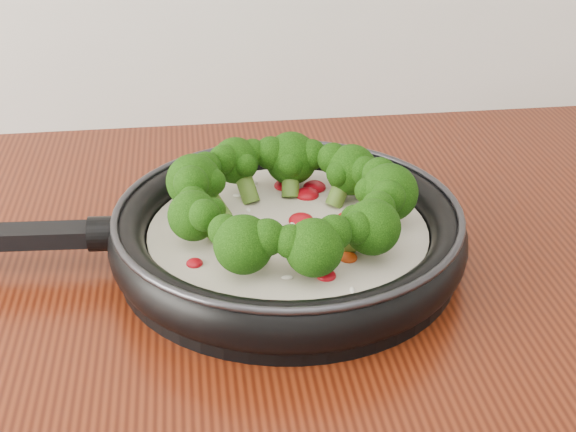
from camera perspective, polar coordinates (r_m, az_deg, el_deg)
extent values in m
cylinder|color=black|center=(0.79, 0.00, -2.78)|extent=(0.35, 0.35, 0.01)
torus|color=black|center=(0.78, 0.00, -1.17)|extent=(0.37, 0.37, 0.04)
torus|color=#2D2D33|center=(0.76, 0.00, 0.34)|extent=(0.36, 0.36, 0.01)
cube|color=black|center=(0.80, -19.27, -1.41)|extent=(0.20, 0.04, 0.02)
cylinder|color=black|center=(0.78, -12.90, -1.23)|extent=(0.03, 0.04, 0.03)
cylinder|color=beige|center=(0.78, 0.00, -1.65)|extent=(0.29, 0.29, 0.02)
ellipsoid|color=#A50812|center=(0.85, 1.90, 2.06)|extent=(0.04, 0.04, 0.01)
ellipsoid|color=#A50812|center=(0.74, -1.92, -2.53)|extent=(0.02, 0.02, 0.01)
ellipsoid|color=#D33E0D|center=(0.75, -1.74, -1.82)|extent=(0.02, 0.02, 0.01)
ellipsoid|color=#A50812|center=(0.84, 1.37, 1.54)|extent=(0.04, 0.04, 0.01)
ellipsoid|color=#A50812|center=(0.85, -0.26, 2.18)|extent=(0.03, 0.03, 0.01)
ellipsoid|color=#D33E0D|center=(0.77, 1.72, -0.98)|extent=(0.02, 0.02, 0.01)
ellipsoid|color=#A50812|center=(0.75, -0.36, -1.69)|extent=(0.02, 0.02, 0.01)
ellipsoid|color=#A50812|center=(0.72, -6.71, -3.38)|extent=(0.02, 0.02, 0.01)
ellipsoid|color=#D33E0D|center=(0.75, 3.77, -2.14)|extent=(0.03, 0.03, 0.01)
ellipsoid|color=#A50812|center=(0.75, -3.23, -2.04)|extent=(0.02, 0.02, 0.01)
ellipsoid|color=#A50812|center=(0.74, -1.70, -2.30)|extent=(0.02, 0.02, 0.01)
ellipsoid|color=#D33E0D|center=(0.81, 6.55, 0.29)|extent=(0.02, 0.02, 0.01)
ellipsoid|color=#A50812|center=(0.79, 4.25, -0.19)|extent=(0.02, 0.02, 0.01)
ellipsoid|color=#A50812|center=(0.70, 2.75, -4.28)|extent=(0.02, 0.02, 0.01)
ellipsoid|color=#D33E0D|center=(0.73, 4.33, -2.99)|extent=(0.02, 0.02, 0.01)
ellipsoid|color=#A50812|center=(0.77, -4.76, -1.27)|extent=(0.03, 0.03, 0.01)
ellipsoid|color=#A50812|center=(0.79, 0.95, -0.32)|extent=(0.04, 0.04, 0.01)
ellipsoid|color=#D33E0D|center=(0.76, 1.12, -1.40)|extent=(0.02, 0.02, 0.01)
ellipsoid|color=#A50812|center=(0.77, 1.71, -0.99)|extent=(0.02, 0.02, 0.01)
ellipsoid|color=#A50812|center=(0.76, 3.93, -1.51)|extent=(0.02, 0.02, 0.01)
ellipsoid|color=#D33E0D|center=(0.74, -4.23, -2.63)|extent=(0.02, 0.02, 0.01)
ellipsoid|color=#A50812|center=(0.72, 2.37, -3.20)|extent=(0.02, 0.02, 0.01)
ellipsoid|color=#A50812|center=(0.78, 2.00, -0.73)|extent=(0.03, 0.03, 0.01)
ellipsoid|color=#D33E0D|center=(0.73, 3.16, -2.92)|extent=(0.02, 0.02, 0.01)
ellipsoid|color=white|center=(0.75, -2.24, -1.83)|extent=(0.00, 0.01, 0.00)
ellipsoid|color=white|center=(0.74, 0.25, -2.27)|extent=(0.01, 0.01, 0.00)
ellipsoid|color=white|center=(0.86, -4.63, 2.09)|extent=(0.01, 0.01, 0.00)
ellipsoid|color=white|center=(0.77, 0.81, -0.92)|extent=(0.01, 0.01, 0.00)
ellipsoid|color=white|center=(0.86, -2.54, 2.22)|extent=(0.01, 0.01, 0.00)
ellipsoid|color=white|center=(0.77, -0.33, -1.08)|extent=(0.01, 0.01, 0.00)
ellipsoid|color=white|center=(0.74, 1.08, -2.57)|extent=(0.01, 0.01, 0.00)
ellipsoid|color=white|center=(0.75, 0.22, -1.76)|extent=(0.01, 0.01, 0.00)
ellipsoid|color=white|center=(0.84, -3.62, 1.47)|extent=(0.01, 0.01, 0.00)
ellipsoid|color=white|center=(0.70, -0.05, -4.41)|extent=(0.01, 0.01, 0.00)
ellipsoid|color=white|center=(0.78, -3.69, -0.54)|extent=(0.01, 0.01, 0.00)
ellipsoid|color=white|center=(0.78, 2.82, -0.53)|extent=(0.01, 0.01, 0.00)
ellipsoid|color=white|center=(0.69, 4.62, -5.32)|extent=(0.01, 0.01, 0.00)
ellipsoid|color=white|center=(0.86, -2.48, 2.36)|extent=(0.01, 0.01, 0.00)
ellipsoid|color=white|center=(0.81, -2.84, 0.41)|extent=(0.01, 0.01, 0.00)
ellipsoid|color=white|center=(0.78, 0.37, -0.65)|extent=(0.01, 0.01, 0.00)
ellipsoid|color=white|center=(0.76, 2.94, -1.42)|extent=(0.01, 0.01, 0.00)
ellipsoid|color=white|center=(0.78, 0.74, -0.40)|extent=(0.01, 0.01, 0.00)
ellipsoid|color=white|center=(0.85, -2.57, 1.83)|extent=(0.01, 0.01, 0.00)
ellipsoid|color=white|center=(0.76, 6.87, -1.51)|extent=(0.01, 0.01, 0.00)
ellipsoid|color=white|center=(0.86, -0.21, 2.28)|extent=(0.01, 0.01, 0.00)
ellipsoid|color=white|center=(0.87, -2.88, 2.67)|extent=(0.00, 0.01, 0.00)
ellipsoid|color=white|center=(0.77, -1.99, -0.99)|extent=(0.01, 0.01, 0.00)
cylinder|color=#5A7F29|center=(0.77, 5.71, 0.28)|extent=(0.04, 0.02, 0.04)
sphere|color=black|center=(0.77, 7.23, 1.67)|extent=(0.06, 0.06, 0.06)
sphere|color=black|center=(0.78, 6.57, 2.93)|extent=(0.04, 0.04, 0.04)
sphere|color=black|center=(0.74, 7.19, 1.37)|extent=(0.03, 0.03, 0.03)
sphere|color=black|center=(0.76, 5.82, 1.79)|extent=(0.03, 0.03, 0.03)
cylinder|color=#5A7F29|center=(0.82, 3.70, 1.79)|extent=(0.04, 0.03, 0.04)
sphere|color=black|center=(0.82, 4.56, 3.31)|extent=(0.06, 0.06, 0.05)
sphere|color=black|center=(0.82, 3.24, 4.13)|extent=(0.04, 0.04, 0.03)
sphere|color=black|center=(0.80, 5.46, 3.20)|extent=(0.03, 0.03, 0.03)
sphere|color=black|center=(0.81, 3.68, 3.03)|extent=(0.03, 0.03, 0.03)
cylinder|color=#5A7F29|center=(0.83, 0.19, 2.50)|extent=(0.02, 0.04, 0.04)
sphere|color=black|center=(0.84, 0.23, 4.16)|extent=(0.06, 0.06, 0.06)
sphere|color=black|center=(0.83, -1.24, 4.53)|extent=(0.04, 0.04, 0.04)
sphere|color=black|center=(0.84, 1.67, 4.41)|extent=(0.03, 0.03, 0.03)
sphere|color=black|center=(0.82, 0.18, 3.74)|extent=(0.03, 0.03, 0.03)
cylinder|color=#5A7F29|center=(0.82, -3.03, 2.24)|extent=(0.03, 0.04, 0.04)
sphere|color=black|center=(0.83, -3.77, 3.98)|extent=(0.05, 0.05, 0.05)
sphere|color=black|center=(0.81, -4.66, 4.06)|extent=(0.03, 0.03, 0.03)
sphere|color=black|center=(0.83, -2.55, 4.58)|extent=(0.03, 0.03, 0.03)
sphere|color=black|center=(0.81, -3.07, 3.66)|extent=(0.03, 0.03, 0.02)
cylinder|color=#5A7F29|center=(0.79, -5.35, 0.95)|extent=(0.04, 0.03, 0.04)
sphere|color=black|center=(0.79, -6.75, 2.48)|extent=(0.06, 0.06, 0.05)
sphere|color=black|center=(0.76, -6.94, 2.34)|extent=(0.04, 0.04, 0.03)
sphere|color=black|center=(0.80, -5.92, 3.48)|extent=(0.03, 0.03, 0.03)
sphere|color=black|center=(0.78, -5.46, 2.45)|extent=(0.03, 0.03, 0.03)
cylinder|color=#5A7F29|center=(0.75, -5.41, -0.95)|extent=(0.04, 0.02, 0.04)
sphere|color=black|center=(0.74, -6.79, 0.03)|extent=(0.05, 0.05, 0.05)
sphere|color=black|center=(0.72, -6.01, 0.06)|extent=(0.03, 0.03, 0.03)
sphere|color=black|center=(0.75, -6.83, 1.12)|extent=(0.03, 0.03, 0.03)
sphere|color=black|center=(0.74, -5.37, 0.41)|extent=(0.03, 0.03, 0.02)
cylinder|color=#5A7F29|center=(0.71, -2.50, -2.65)|extent=(0.03, 0.04, 0.04)
sphere|color=black|center=(0.69, -3.21, -2.05)|extent=(0.06, 0.06, 0.05)
sphere|color=black|center=(0.68, -1.50, -1.53)|extent=(0.03, 0.03, 0.03)
sphere|color=black|center=(0.69, -4.51, -1.09)|extent=(0.03, 0.03, 0.03)
sphere|color=black|center=(0.70, -2.50, -1.17)|extent=(0.03, 0.03, 0.03)
cylinder|color=#5A7F29|center=(0.70, 1.46, -2.84)|extent=(0.02, 0.04, 0.04)
sphere|color=black|center=(0.68, 1.88, -2.28)|extent=(0.05, 0.05, 0.05)
sphere|color=black|center=(0.69, 3.30, -1.20)|extent=(0.03, 0.03, 0.03)
sphere|color=black|center=(0.68, 0.22, -1.83)|extent=(0.03, 0.03, 0.03)
sphere|color=black|center=(0.69, 1.46, -1.34)|extent=(0.03, 0.03, 0.03)
cylinder|color=#5A7F29|center=(0.73, 4.75, -1.67)|extent=(0.04, 0.04, 0.04)
sphere|color=black|center=(0.71, 6.06, -0.79)|extent=(0.05, 0.05, 0.05)
sphere|color=black|center=(0.72, 6.47, 0.54)|extent=(0.03, 0.03, 0.03)
sphere|color=black|center=(0.70, 4.95, -0.85)|extent=(0.03, 0.03, 0.03)
sphere|color=black|center=(0.72, 4.78, -0.19)|extent=(0.03, 0.03, 0.03)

